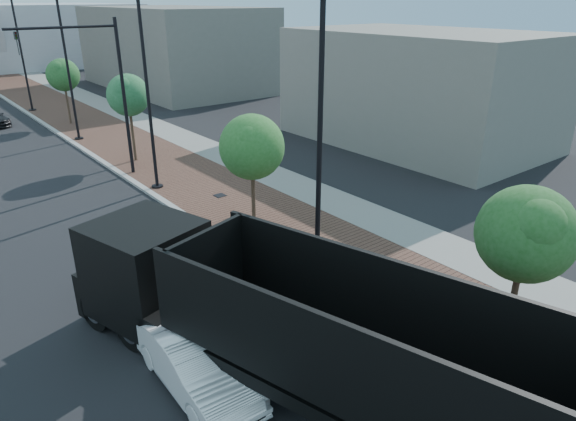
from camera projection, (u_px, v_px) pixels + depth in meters
sidewalk at (92, 118)px, 40.24m from camera, size 7.00×140.00×0.12m
concrete_strip at (125, 114)px, 41.79m from camera, size 2.40×140.00×0.13m
curb at (45, 125)px, 38.23m from camera, size 0.30×140.00×0.14m
dump_truck at (235, 316)px, 12.76m from camera, size 6.22×13.81×3.63m
white_sedan at (196, 362)px, 12.37m from camera, size 1.63×4.38×1.43m
pedestrian at (254, 150)px, 28.95m from camera, size 0.72×0.57×1.72m
streetlight_1 at (316, 162)px, 15.19m from camera, size 1.44×0.56×9.21m
streetlight_2 at (148, 92)px, 23.74m from camera, size 1.72×0.56×9.28m
streetlight_3 at (67, 74)px, 32.53m from camera, size 1.44×0.56×9.21m
streetlight_4 at (21, 52)px, 41.07m from camera, size 1.72×0.56×9.28m
traffic_mast at (105, 82)px, 25.33m from camera, size 5.09×0.20×8.00m
tree_0 at (526, 234)px, 11.72m from camera, size 2.33×2.27×5.02m
tree_1 at (253, 147)px, 19.80m from camera, size 2.57×2.56×4.81m
tree_2 at (129, 95)px, 28.34m from camera, size 2.38×2.33×5.03m
tree_3 at (64, 75)px, 37.08m from camera, size 2.38×2.33×4.84m
commercial_block_ne at (174, 48)px, 53.12m from camera, size 12.00×22.00×8.00m
commercial_block_e at (418, 88)px, 32.79m from camera, size 10.00×16.00×7.00m
utility_cover_1 at (399, 291)px, 16.47m from camera, size 0.50×0.50×0.02m
utility_cover_2 at (220, 195)px, 24.41m from camera, size 0.50×0.50×0.02m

